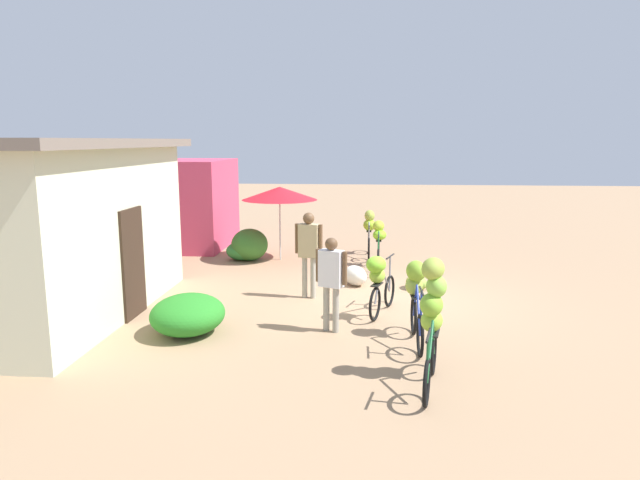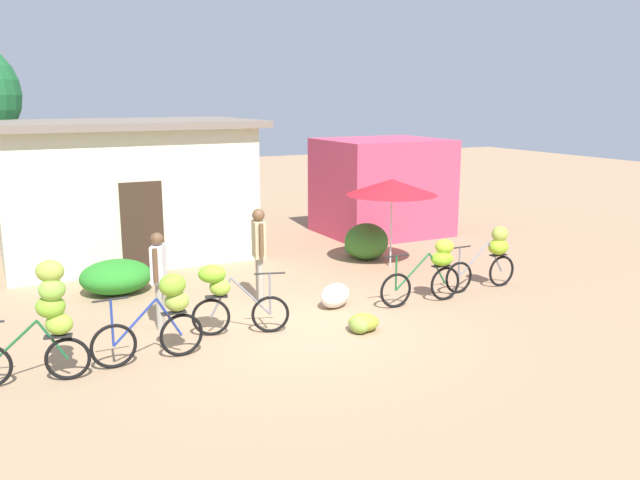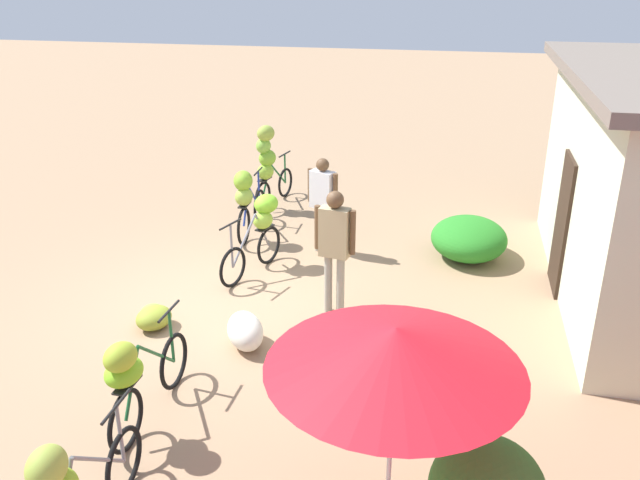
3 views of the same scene
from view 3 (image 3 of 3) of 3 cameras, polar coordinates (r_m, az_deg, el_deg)
The scene contains 11 objects.
ground_plane at distance 9.59m, azimuth -8.50°, elevation -5.30°, with size 60.00×60.00×0.00m, color #9F7D5D.
hedge_bush_front_left at distance 11.03m, azimuth 12.76°, elevation 0.14°, with size 1.38×1.23×0.66m, color #277E24.
market_umbrella at distance 5.07m, azimuth 6.52°, elevation -9.29°, with size 2.02×2.02×1.98m.
bicycle_leftmost at distance 12.78m, azimuth -4.54°, elevation 6.81°, with size 1.57×0.43×1.68m.
bicycle_near_pile at distance 11.40m, azimuth -6.35°, elevation 3.60°, with size 1.64×0.39×1.28m.
bicycle_center_loaded at distance 10.24m, azimuth -5.23°, elevation 1.20°, with size 1.51×0.63×1.18m.
bicycle_by_shop at distance 6.97m, azimuth -15.74°, elevation -11.13°, with size 1.74×0.41×1.18m.
banana_pile_on_ground at distance 9.09m, azimuth -14.19°, elevation -6.44°, with size 0.62×0.57×0.30m.
produce_sack at distance 8.40m, azimuth -6.49°, elevation -7.83°, with size 0.70×0.44×0.44m, color silver.
person_vendor at distance 8.75m, azimuth 1.28°, elevation 0.04°, with size 0.27×0.57×1.77m.
person_bystander at distance 10.73m, azimuth 0.22°, elevation 3.84°, with size 0.34×0.54×1.62m.
Camera 3 is at (7.88, 3.11, 4.50)m, focal length 36.97 mm.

